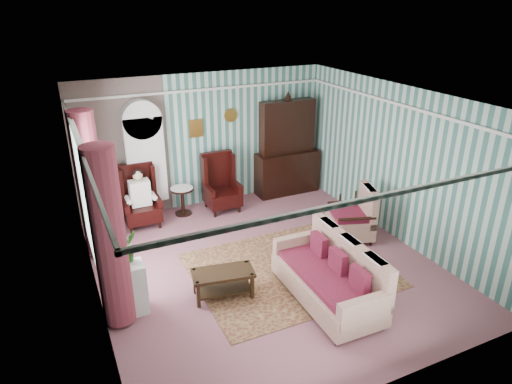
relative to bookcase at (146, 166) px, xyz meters
name	(u,v)px	position (x,y,z in m)	size (l,w,h in m)	color
floor	(266,265)	(1.35, -2.84, -1.12)	(6.00, 6.00, 0.00)	#8C5259
room_shell	(226,159)	(0.73, -2.66, 0.89)	(5.53, 6.02, 2.91)	#38665E
bookcase	(146,166)	(0.00, 0.00, 0.00)	(0.80, 0.28, 2.24)	white
dresser_hutch	(288,145)	(3.25, -0.12, 0.06)	(1.50, 0.56, 2.36)	black
wingback_left	(140,197)	(-0.25, -0.39, -0.50)	(0.76, 0.80, 1.25)	black
wingback_right	(222,183)	(1.50, -0.39, -0.50)	(0.76, 0.80, 1.25)	black
seated_woman	(140,199)	(-0.25, -0.39, -0.53)	(0.44, 0.40, 1.18)	beige
round_side_table	(183,201)	(0.65, -0.24, -0.82)	(0.50, 0.50, 0.60)	black
nest_table	(352,206)	(3.82, -1.94, -0.85)	(0.45, 0.38, 0.54)	black
plant_stand	(127,290)	(-1.05, -3.14, -0.72)	(0.55, 0.35, 0.80)	white
rug	(289,270)	(1.65, -3.14, -1.11)	(3.20, 2.60, 0.01)	#551D1C
sofa	(327,274)	(1.74, -4.13, -0.64)	(2.03, 0.92, 0.95)	beige
floral_armchair	(351,214)	(3.25, -2.64, -0.61)	(0.87, 0.83, 1.02)	beige
coffee_table	(223,284)	(0.37, -3.34, -0.90)	(0.95, 0.46, 0.44)	black
potted_plant_a	(116,258)	(-1.15, -3.26, -0.09)	(0.42, 0.37, 0.47)	#1F4A17
potted_plant_b	(129,246)	(-0.93, -3.01, -0.08)	(0.26, 0.21, 0.48)	#1C4916
potted_plant_c	(114,251)	(-1.14, -3.02, -0.11)	(0.23, 0.23, 0.41)	#164919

